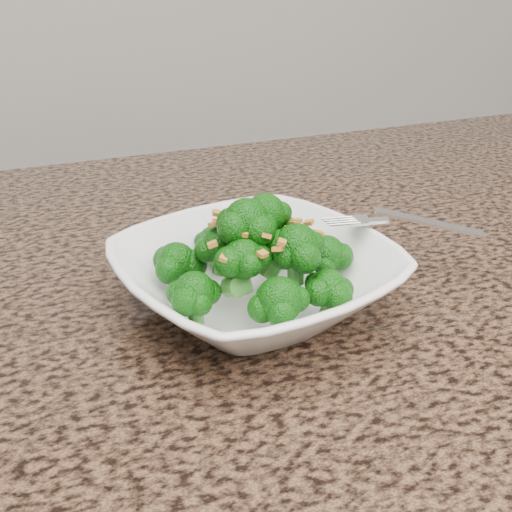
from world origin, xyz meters
name	(u,v)px	position (x,y,z in m)	size (l,w,h in m)	color
granite_counter	(215,366)	(0.00, 0.30, 0.89)	(1.64, 1.04, 0.03)	brown
bowl	(256,279)	(0.05, 0.35, 0.93)	(0.23, 0.23, 0.06)	white
broccoli_pile	(256,212)	(0.05, 0.35, 0.99)	(0.20, 0.20, 0.07)	#0E590A
garlic_topping	(256,170)	(0.05, 0.35, 1.03)	(0.12, 0.12, 0.01)	#CA8331
fork	(380,220)	(0.18, 0.35, 0.96)	(0.18, 0.03, 0.01)	silver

